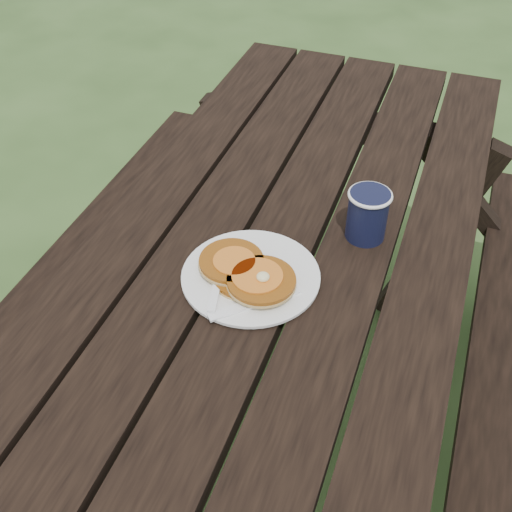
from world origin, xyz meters
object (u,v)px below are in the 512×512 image
(coffee_cup, at_px, (368,212))
(pancake_stack, at_px, (247,273))
(picnic_table, at_px, (273,365))
(plate, at_px, (251,277))

(coffee_cup, bearing_deg, pancake_stack, -130.36)
(pancake_stack, bearing_deg, picnic_table, 80.70)
(picnic_table, height_order, coffee_cup, coffee_cup)
(picnic_table, height_order, pancake_stack, pancake_stack)
(pancake_stack, distance_m, coffee_cup, 0.28)
(pancake_stack, bearing_deg, plate, 73.92)
(picnic_table, distance_m, coffee_cup, 0.48)
(plate, bearing_deg, pancake_stack, -106.08)
(plate, distance_m, coffee_cup, 0.27)
(pancake_stack, xyz_separation_m, coffee_cup, (0.18, 0.21, 0.04))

